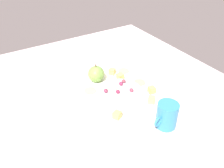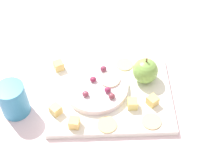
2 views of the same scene
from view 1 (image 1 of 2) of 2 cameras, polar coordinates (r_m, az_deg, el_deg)
name	(u,v)px [view 1 (image 1 of 2)]	position (r cm, az deg, el deg)	size (l,w,h in cm)	color
table	(114,92)	(109.38, 0.43, -1.92)	(123.90, 107.07, 3.44)	silver
platter	(118,90)	(105.96, 1.41, -1.52)	(35.33, 28.12, 1.84)	white
serving_dish	(120,93)	(101.43, 1.97, -2.08)	(18.73, 18.73, 1.94)	white
apple_whole	(96,74)	(108.70, -3.81, 2.41)	(7.52, 7.52, 7.52)	#7FB24E
apple_stem	(96,66)	(106.44, -3.90, 4.40)	(0.50, 0.50, 1.20)	brown
cheese_cube_0	(151,100)	(98.21, 9.40, -3.73)	(2.73, 2.73, 2.73)	#E9C671
cheese_cube_1	(112,72)	(114.78, 0.03, 2.99)	(2.73, 2.73, 2.73)	#F4CF6D
cheese_cube_2	(120,77)	(111.09, 1.95, 1.79)	(2.73, 2.73, 2.73)	#E6D36D
cheese_cube_3	(117,115)	(89.94, 1.24, -7.40)	(2.73, 2.73, 2.73)	#EBC467
cheese_cube_4	(152,90)	(103.73, 9.46, -1.40)	(2.73, 2.73, 2.73)	#F3C767
cracker_0	(140,82)	(109.86, 6.59, 0.41)	(5.35, 5.35, 0.40)	#DEBF7E
cracker_1	(124,71)	(117.63, 2.80, 3.14)	(5.35, 5.35, 0.40)	#DCB885
cracker_2	(90,91)	(104.25, -5.25, -1.61)	(5.35, 5.35, 0.40)	#E0C588
grape_0	(118,92)	(99.09, 1.42, -1.83)	(1.87, 1.68, 1.53)	maroon
grape_1	(106,91)	(99.45, -1.50, -1.62)	(1.87, 1.68, 1.71)	#84334D
grape_2	(131,90)	(100.18, 4.67, -1.46)	(1.87, 1.68, 1.62)	#933E52
grape_3	(124,81)	(105.53, 2.82, 0.70)	(1.87, 1.68, 1.60)	brown
grape_4	(121,84)	(103.75, 2.15, 0.10)	(1.87, 1.68, 1.75)	#902C51
apple_slice_0	(112,87)	(102.75, -0.10, -0.64)	(5.71, 5.71, 0.60)	beige
cup	(167,115)	(89.37, 12.95, -7.28)	(7.77, 10.91, 9.99)	teal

